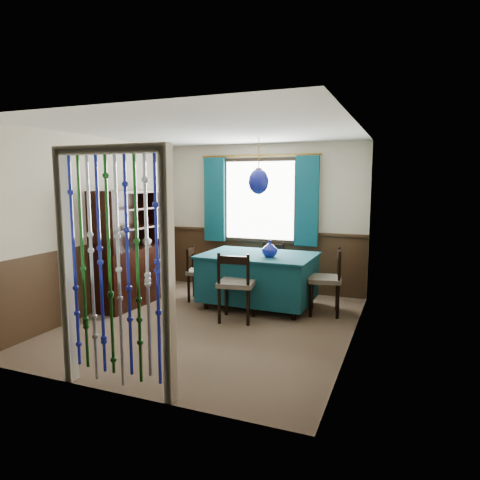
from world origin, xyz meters
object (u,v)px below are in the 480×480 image
at_px(chair_left, 199,272).
at_px(bowl_shelf, 121,227).
at_px(chair_right, 327,280).
at_px(pendant_lamp, 259,182).
at_px(vase_sideboard, 147,239).
at_px(chair_near, 236,284).
at_px(chair_far, 270,267).
at_px(dining_table, 258,277).
at_px(sideboard, 131,265).
at_px(vase_table, 270,249).

distance_m(chair_left, bowl_shelf, 1.40).
xyz_separation_m(chair_right, bowl_shelf, (-2.83, -0.86, 0.72)).
relative_size(pendant_lamp, vase_sideboard, 4.63).
xyz_separation_m(chair_near, chair_far, (0.01, 1.45, -0.04)).
relative_size(chair_left, chair_right, 0.90).
bearing_deg(vase_sideboard, dining_table, 6.94).
relative_size(chair_far, sideboard, 0.50).
bearing_deg(vase_table, bowl_shelf, -160.86).
distance_m(chair_far, vase_table, 1.00).
bearing_deg(chair_left, bowl_shelf, -57.63).
distance_m(chair_near, chair_right, 1.32).
height_order(dining_table, vase_sideboard, vase_sideboard).
relative_size(chair_far, vase_sideboard, 4.90).
distance_m(chair_left, chair_right, 2.02).
bearing_deg(chair_right, chair_far, 46.76).
height_order(chair_near, chair_far, chair_near).
relative_size(chair_near, chair_left, 1.12).
bearing_deg(bowl_shelf, dining_table, 25.23).
height_order(dining_table, chair_near, chair_near).
relative_size(chair_near, bowl_shelf, 4.27).
distance_m(chair_far, chair_right, 1.27).
bearing_deg(chair_left, chair_far, 112.23).
xyz_separation_m(dining_table, bowl_shelf, (-1.80, -0.85, 0.76)).
distance_m(chair_near, sideboard, 1.82).
relative_size(chair_near, vase_sideboard, 5.38).
height_order(chair_left, pendant_lamp, pendant_lamp).
distance_m(pendant_lamp, vase_table, 1.00).
relative_size(sideboard, bowl_shelf, 7.81).
bearing_deg(chair_right, dining_table, 80.53).
height_order(pendant_lamp, vase_sideboard, pendant_lamp).
distance_m(dining_table, bowl_shelf, 2.13).
xyz_separation_m(dining_table, chair_near, (-0.05, -0.75, 0.04)).
relative_size(dining_table, chair_far, 1.94).
xyz_separation_m(vase_table, bowl_shelf, (-2.02, -0.70, 0.31)).
xyz_separation_m(chair_far, vase_sideboard, (-1.76, -0.93, 0.50)).
bearing_deg(dining_table, vase_table, -32.25).
relative_size(dining_table, sideboard, 0.96).
height_order(chair_left, chair_right, chair_right).
relative_size(chair_left, pendant_lamp, 1.04).
distance_m(chair_near, bowl_shelf, 1.89).
bearing_deg(dining_table, chair_near, -93.05).
height_order(chair_far, pendant_lamp, pendant_lamp).
bearing_deg(vase_sideboard, vase_table, 2.07).
distance_m(chair_far, vase_sideboard, 2.05).
xyz_separation_m(pendant_lamp, vase_sideboard, (-1.80, -0.22, -0.91)).
relative_size(bowl_shelf, vase_sideboard, 1.26).
height_order(dining_table, vase_table, vase_table).
bearing_deg(bowl_shelf, chair_near, 3.34).
bearing_deg(chair_right, vase_sideboard, 84.61).
bearing_deg(vase_sideboard, bowl_shelf, -90.00).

